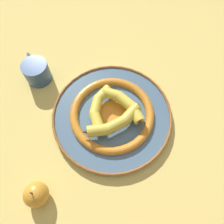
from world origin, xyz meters
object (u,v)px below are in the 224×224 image
at_px(banana_b, 99,106).
at_px(coffee_mug, 37,71).
at_px(banana_a, 125,103).
at_px(apple, 36,194).
at_px(decorative_bowl, 112,115).
at_px(banana_c, 114,123).

xyz_separation_m(banana_b, coffee_mug, (-0.05, 0.26, -0.02)).
relative_size(banana_a, apple, 2.27).
bearing_deg(apple, decorative_bowl, 3.54).
relative_size(coffee_mug, apple, 1.59).
height_order(banana_c, coffee_mug, coffee_mug).
distance_m(banana_a, coffee_mug, 0.33).
bearing_deg(banana_c, banana_a, 35.26).
bearing_deg(decorative_bowl, coffee_mug, 102.48).
bearing_deg(banana_c, coffee_mug, 114.31).
xyz_separation_m(banana_a, banana_b, (-0.06, 0.05, -0.00)).
distance_m(decorative_bowl, apple, 0.32).
height_order(banana_c, apple, apple).
height_order(banana_b, banana_c, banana_c).
relative_size(banana_b, coffee_mug, 1.16).
bearing_deg(apple, banana_b, 11.30).
bearing_deg(decorative_bowl, banana_a, -17.33).
relative_size(banana_a, banana_b, 1.23).
bearing_deg(coffee_mug, apple, 159.56).
bearing_deg(coffee_mug, banana_b, -151.47).
distance_m(decorative_bowl, banana_a, 0.06).
height_order(decorative_bowl, apple, apple).
xyz_separation_m(banana_c, coffee_mug, (-0.04, 0.33, -0.02)).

